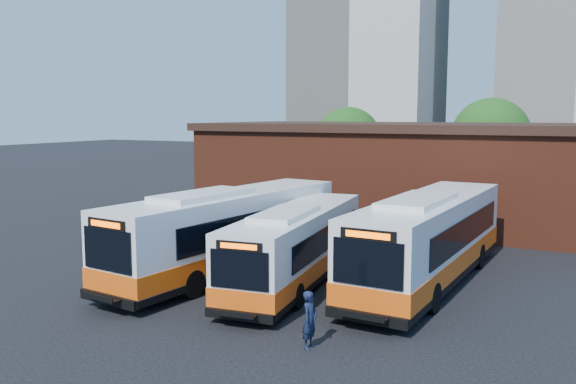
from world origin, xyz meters
The scene contains 8 objects.
ground centered at (0.00, 0.00, 0.00)m, with size 220.00×220.00×0.00m, color black.
bus_midwest centered at (-4.40, 3.00, 1.71)m, with size 4.50×14.06×3.77m.
bus_mideast centered at (-0.96, 2.84, 1.48)m, with size 3.81×12.11×3.25m.
bus_east centered at (3.92, 5.31, 1.72)m, with size 3.57×14.03×3.79m.
transit_worker centered at (2.50, -3.39, 0.88)m, with size 0.64×0.42×1.76m, color #131C36.
depot_building centered at (0.00, 20.00, 3.26)m, with size 28.60×12.60×6.40m.
tree_west centered at (-10.00, 32.00, 4.64)m, with size 6.00×6.00×7.65m.
tree_mid centered at (2.00, 34.00, 5.08)m, with size 6.56×6.56×8.36m.
Camera 1 is at (9.82, -19.38, 6.99)m, focal length 38.00 mm.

